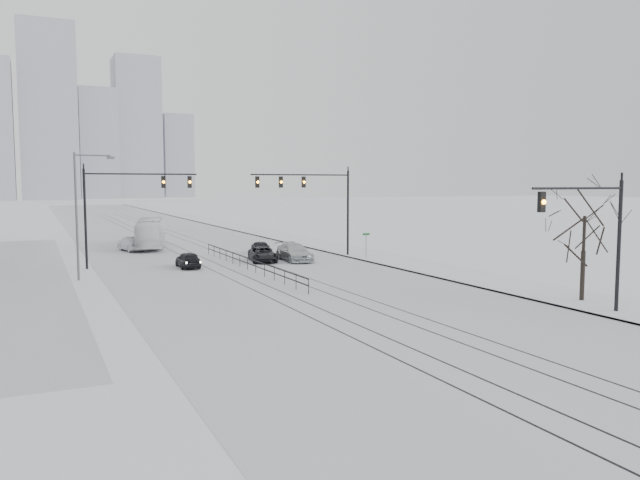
% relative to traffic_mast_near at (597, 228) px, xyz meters
% --- Properties ---
extents(ground, '(500.00, 500.00, 0.00)m').
position_rel_traffic_mast_near_xyz_m(ground, '(-10.79, -6.00, -4.56)').
color(ground, white).
rests_on(ground, ground).
extents(road, '(22.00, 260.00, 0.02)m').
position_rel_traffic_mast_near_xyz_m(road, '(-10.79, 54.00, -4.55)').
color(road, silver).
rests_on(road, ground).
extents(sidewalk_east, '(5.00, 260.00, 0.16)m').
position_rel_traffic_mast_near_xyz_m(sidewalk_east, '(2.71, 54.00, -4.48)').
color(sidewalk_east, silver).
rests_on(sidewalk_east, ground).
extents(curb, '(0.10, 260.00, 0.12)m').
position_rel_traffic_mast_near_xyz_m(curb, '(0.26, 54.00, -4.50)').
color(curb, gray).
rests_on(curb, ground).
extents(tram_rails, '(5.30, 180.00, 0.01)m').
position_rel_traffic_mast_near_xyz_m(tram_rails, '(-10.79, 34.00, -4.54)').
color(tram_rails, black).
rests_on(tram_rails, ground).
extents(skyline, '(96.00, 48.00, 72.00)m').
position_rel_traffic_mast_near_xyz_m(skyline, '(-5.77, 267.63, 26.08)').
color(skyline, '#A0A5B0').
rests_on(skyline, ground).
extents(traffic_mast_near, '(6.10, 0.37, 7.00)m').
position_rel_traffic_mast_near_xyz_m(traffic_mast_near, '(0.00, 0.00, 0.00)').
color(traffic_mast_near, black).
rests_on(traffic_mast_near, ground).
extents(traffic_mast_ne, '(9.60, 0.37, 8.00)m').
position_rel_traffic_mast_near_xyz_m(traffic_mast_ne, '(-2.64, 29.00, 1.20)').
color(traffic_mast_ne, black).
rests_on(traffic_mast_ne, ground).
extents(traffic_mast_nw, '(9.10, 0.37, 8.00)m').
position_rel_traffic_mast_near_xyz_m(traffic_mast_nw, '(-19.31, 30.00, 1.01)').
color(traffic_mast_nw, black).
rests_on(traffic_mast_nw, ground).
extents(street_light_west, '(2.73, 0.25, 9.00)m').
position_rel_traffic_mast_near_xyz_m(street_light_west, '(-22.99, 24.00, 0.65)').
color(street_light_west, '#595B60').
rests_on(street_light_west, ground).
extents(bare_tree, '(4.40, 4.40, 6.10)m').
position_rel_traffic_mast_near_xyz_m(bare_tree, '(2.41, 3.00, -0.07)').
color(bare_tree, black).
rests_on(bare_tree, ground).
extents(median_fence, '(0.06, 24.00, 1.00)m').
position_rel_traffic_mast_near_xyz_m(median_fence, '(-10.79, 24.00, -4.04)').
color(median_fence, black).
rests_on(median_fence, ground).
extents(street_sign, '(0.70, 0.06, 2.40)m').
position_rel_traffic_mast_near_xyz_m(street_sign, '(1.01, 26.00, -2.96)').
color(street_sign, '#595B60').
rests_on(street_sign, ground).
extents(sedan_sb_inner, '(1.67, 3.94, 1.33)m').
position_rel_traffic_mast_near_xyz_m(sedan_sb_inner, '(-14.79, 27.13, -3.90)').
color(sedan_sb_inner, black).
rests_on(sedan_sb_inner, ground).
extents(sedan_sb_outer, '(2.41, 4.77, 1.50)m').
position_rel_traffic_mast_near_xyz_m(sedan_sb_outer, '(-17.14, 41.92, -3.81)').
color(sedan_sb_outer, '#9DA0A5').
rests_on(sedan_sb_outer, ground).
extents(sedan_nb_front, '(2.94, 4.91, 1.28)m').
position_rel_traffic_mast_near_xyz_m(sedan_nb_front, '(-7.96, 28.36, -3.92)').
color(sedan_nb_front, black).
rests_on(sedan_nb_front, ground).
extents(sedan_nb_right, '(2.33, 5.33, 1.53)m').
position_rel_traffic_mast_near_xyz_m(sedan_nb_right, '(-5.25, 27.71, -3.80)').
color(sedan_nb_right, silver).
rests_on(sedan_nb_right, ground).
extents(sedan_nb_far, '(1.73, 3.71, 1.23)m').
position_rel_traffic_mast_near_xyz_m(sedan_nb_far, '(-6.06, 34.08, -3.95)').
color(sedan_nb_far, black).
rests_on(sedan_nb_far, ground).
extents(box_truck, '(4.90, 11.54, 3.13)m').
position_rel_traffic_mast_near_xyz_m(box_truck, '(-14.82, 44.38, -3.00)').
color(box_truck, white).
rests_on(box_truck, ground).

